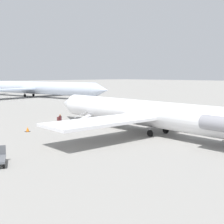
{
  "coord_description": "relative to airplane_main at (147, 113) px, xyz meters",
  "views": [
    {
      "loc": [
        -23.25,
        26.08,
        6.42
      ],
      "look_at": [
        3.93,
        0.74,
        1.97
      ],
      "focal_mm": 50.0,
      "sensor_mm": 36.0,
      "label": 1
    }
  ],
  "objects": [
    {
      "name": "airplane_far_center",
      "position": [
        58.03,
        -19.12,
        0.53
      ],
      "size": [
        49.59,
        38.69,
        9.26
      ],
      "rotation": [
        0.0,
        0.0,
        3.34
      ],
      "color": "silver",
      "rests_on": "ground"
    },
    {
      "name": "boarding_stairs",
      "position": [
        8.97,
        3.63,
        -1.83
      ],
      "size": [
        1.16,
        4.05,
        1.8
      ],
      "rotation": [
        0.0,
        0.0,
        -1.61
      ],
      "color": "#B2B2B7",
      "rests_on": "ground"
    },
    {
      "name": "traffic_cone_near_cart",
      "position": [
        0.31,
        16.4,
        -2.01
      ],
      "size": [
        0.42,
        0.42,
        0.46
      ],
      "color": "black",
      "rests_on": "ground"
    },
    {
      "name": "passenger",
      "position": [
        8.98,
        5.48,
        -1.22
      ],
      "size": [
        0.36,
        0.54,
        1.74
      ],
      "rotation": [
        0.0,
        0.0,
        -1.61
      ],
      "color": "#23232D",
      "rests_on": "ground"
    },
    {
      "name": "airplane_main",
      "position": [
        0.0,
        0.0,
        0.0
      ],
      "size": [
        32.89,
        24.84,
        7.43
      ],
      "rotation": [
        0.0,
        0.0,
        -0.04
      ],
      "color": "white",
      "rests_on": "ground"
    },
    {
      "name": "ground_plane",
      "position": [
        1.02,
        -0.04,
        -2.22
      ],
      "size": [
        600.0,
        600.0,
        0.0
      ],
      "primitive_type": "plane",
      "color": "gray"
    },
    {
      "name": "traffic_cone_near_stairs",
      "position": [
        9.83,
        9.29,
        -1.96
      ],
      "size": [
        0.51,
        0.51,
        0.56
      ],
      "color": "black",
      "rests_on": "ground"
    }
  ]
}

